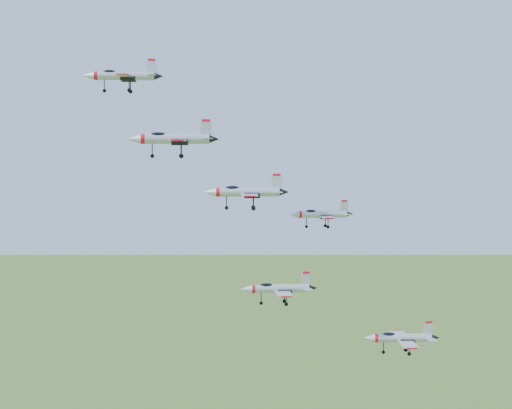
{
  "coord_description": "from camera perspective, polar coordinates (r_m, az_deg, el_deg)",
  "views": [
    {
      "loc": [
        6.57,
        -109.83,
        146.43
      ],
      "look_at": [
        5.09,
        -2.66,
        138.25
      ],
      "focal_mm": 50.0,
      "sensor_mm": 36.0,
      "label": 1
    }
  ],
  "objects": [
    {
      "name": "jet_trail",
      "position": [
        109.85,
        11.47,
        -10.4
      ],
      "size": [
        11.63,
        9.59,
        3.11
      ],
      "rotation": [
        0.0,
        0.0,
        0.05
      ],
      "color": "#B3B9C0"
    },
    {
      "name": "jet_left_low",
      "position": [
        114.07,
        5.19,
        -0.78
      ],
      "size": [
        10.57,
        8.83,
        2.83
      ],
      "rotation": [
        0.0,
        0.0,
        0.14
      ],
      "color": "#B3B9C0"
    },
    {
      "name": "jet_lead",
      "position": [
        126.89,
        -10.68,
        10.1
      ],
      "size": [
        14.0,
        11.62,
        3.74
      ],
      "rotation": [
        0.0,
        0.0,
        0.1
      ],
      "color": "#B3B9C0"
    },
    {
      "name": "jet_left_high",
      "position": [
        108.01,
        -6.71,
        5.25
      ],
      "size": [
        13.93,
        11.62,
        3.73
      ],
      "rotation": [
        0.0,
        0.0,
        0.14
      ],
      "color": "#B3B9C0"
    },
    {
      "name": "jet_right_low",
      "position": [
        104.34,
        1.77,
        -6.72
      ],
      "size": [
        11.42,
        9.49,
        3.05
      ],
      "rotation": [
        0.0,
        0.0,
        0.11
      ],
      "color": "#B3B9C0"
    },
    {
      "name": "jet_right_high",
      "position": [
        92.16,
        -0.87,
        1.02
      ],
      "size": [
        11.19,
        9.22,
        2.99
      ],
      "rotation": [
        0.0,
        0.0,
        0.04
      ],
      "color": "#B3B9C0"
    }
  ]
}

